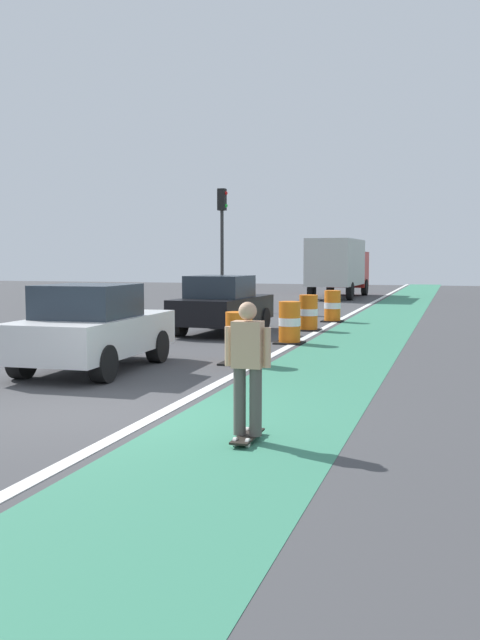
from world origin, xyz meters
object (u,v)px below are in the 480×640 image
Objects in this scene: traffic_barrel_front at (239,339)px; traffic_barrel_back at (308,313)px; parked_sedan_nearest at (93,328)px; parked_sedan_second at (222,305)px; skateboarder_on_lane at (248,367)px; traffic_light_corner at (222,227)px; delivery_truck_down_block at (339,265)px; traffic_barrel_mid at (290,323)px; traffic_barrel_far at (332,306)px.

traffic_barrel_front and traffic_barrel_back have the same top height.
parked_sedan_nearest is 7.29m from parked_sedan_second.
parked_sedan_nearest is (-4.45, 4.26, -0.08)m from skateboarder_on_lane.
skateboarder_on_lane is at bearing -81.53° from traffic_barrel_back.
traffic_light_corner is (-7.10, 20.09, 2.59)m from skateboarder_on_lane.
delivery_truck_down_block is at bearing 97.24° from skateboarder_on_lane.
traffic_barrel_front is 1.00× the size of traffic_barrel_mid.
traffic_barrel_front is at bearing -93.02° from traffic_barrel_mid.
parked_sedan_nearest is 3.00m from traffic_barrel_front.
traffic_light_corner is at bearing 109.96° from traffic_barrel_front.
parked_sedan_second is 9.40m from traffic_light_corner.
traffic_barrel_back is 9.23m from traffic_light_corner.
traffic_barrel_front is (2.27, -5.65, -0.30)m from parked_sedan_second.
parked_sedan_nearest is at bearing -116.50° from traffic_barrel_mid.
traffic_barrel_mid is 3.36m from traffic_barrel_back.
traffic_barrel_mid is 1.00× the size of traffic_barrel_far.
traffic_barrel_front is 3.78m from traffic_barrel_mid.
traffic_barrel_front and traffic_barrel_far have the same top height.
skateboarder_on_lane reaches higher than traffic_barrel_mid.
skateboarder_on_lane is at bearing -69.93° from parked_sedan_second.
traffic_barrel_mid is (2.47, -1.88, -0.30)m from parked_sedan_second.
traffic_barrel_mid is at bearing -84.13° from delivery_truck_down_block.
traffic_barrel_far is at bearing 96.16° from skateboarder_on_lane.
traffic_barrel_back is at bearing 33.01° from parked_sedan_second.
skateboarder_on_lane reaches higher than traffic_barrel_back.
traffic_barrel_front is at bearing -68.08° from parked_sedan_second.
traffic_light_corner reaches higher than traffic_barrel_front.
traffic_barrel_front is 0.14× the size of delivery_truck_down_block.
traffic_barrel_mid is at bearing 63.50° from parked_sedan_nearest.
skateboarder_on_lane is 31.37m from delivery_truck_down_block.
traffic_light_corner is at bearing 99.52° from parked_sedan_nearest.
parked_sedan_second is 3.84× the size of traffic_barrel_mid.
parked_sedan_nearest is 9.12m from traffic_barrel_back.
parked_sedan_second is (-4.22, 11.55, -0.08)m from skateboarder_on_lane.
traffic_barrel_back is at bearing 98.47° from skateboarder_on_lane.
traffic_barrel_front is (-1.95, 5.90, -0.38)m from skateboarder_on_lane.
delivery_truck_down_block reaches higher than parked_sedan_nearest.
parked_sedan_second is (0.23, 7.29, 0.00)m from parked_sedan_nearest.
traffic_barrel_back is (-0.19, 3.36, 0.00)m from traffic_barrel_mid.
traffic_barrel_front is 7.13m from traffic_barrel_back.
traffic_barrel_front is at bearing -90.04° from traffic_barrel_back.
traffic_barrel_mid is at bearing -86.69° from traffic_barrel_back.
skateboarder_on_lane is 0.40× the size of parked_sedan_second.
parked_sedan_second is 0.55× the size of delivery_truck_down_block.
traffic_barrel_mid is (2.70, 5.41, -0.30)m from parked_sedan_nearest.
traffic_barrel_back is 0.14× the size of delivery_truck_down_block.
traffic_barrel_far is at bearing -35.92° from traffic_light_corner.
skateboarder_on_lane is at bearing -43.79° from parked_sedan_nearest.
traffic_barrel_back is (0.01, 7.13, 0.00)m from traffic_barrel_front.
traffic_barrel_front is 25.32m from delivery_truck_down_block.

